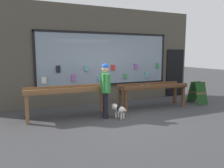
{
  "coord_description": "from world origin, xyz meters",
  "views": [
    {
      "loc": [
        -2.87,
        -5.6,
        1.91
      ],
      "look_at": [
        -0.15,
        0.61,
        0.97
      ],
      "focal_mm": 35.0,
      "sensor_mm": 36.0,
      "label": 1
    }
  ],
  "objects_px": {
    "display_table_left": "(68,93)",
    "display_table_right": "(153,88)",
    "person_browsing": "(105,87)",
    "small_dog": "(119,109)",
    "sandwich_board_sign": "(197,93)"
  },
  "relations": [
    {
      "from": "person_browsing",
      "to": "display_table_right",
      "type": "bearing_deg",
      "value": -65.67
    },
    {
      "from": "person_browsing",
      "to": "sandwich_board_sign",
      "type": "bearing_deg",
      "value": -74.57
    },
    {
      "from": "display_table_right",
      "to": "small_dog",
      "type": "bearing_deg",
      "value": -157.41
    },
    {
      "from": "display_table_left",
      "to": "display_table_right",
      "type": "bearing_deg",
      "value": 0.06
    },
    {
      "from": "display_table_right",
      "to": "small_dog",
      "type": "distance_m",
      "value": 1.84
    },
    {
      "from": "small_dog",
      "to": "person_browsing",
      "type": "bearing_deg",
      "value": 38.68
    },
    {
      "from": "display_table_right",
      "to": "person_browsing",
      "type": "xyz_separation_m",
      "value": [
        -2.01,
        -0.5,
        0.26
      ]
    },
    {
      "from": "display_table_right",
      "to": "small_dog",
      "type": "relative_size",
      "value": 4.79
    },
    {
      "from": "display_table_left",
      "to": "sandwich_board_sign",
      "type": "xyz_separation_m",
      "value": [
        4.98,
        -0.15,
        -0.32
      ]
    },
    {
      "from": "display_table_left",
      "to": "person_browsing",
      "type": "relative_size",
      "value": 1.55
    },
    {
      "from": "display_table_left",
      "to": "small_dog",
      "type": "xyz_separation_m",
      "value": [
        1.37,
        -0.68,
        -0.48
      ]
    },
    {
      "from": "small_dog",
      "to": "sandwich_board_sign",
      "type": "height_order",
      "value": "sandwich_board_sign"
    },
    {
      "from": "small_dog",
      "to": "sandwich_board_sign",
      "type": "bearing_deg",
      "value": -104.31
    },
    {
      "from": "small_dog",
      "to": "sandwich_board_sign",
      "type": "xyz_separation_m",
      "value": [
        3.61,
        0.54,
        0.15
      ]
    },
    {
      "from": "person_browsing",
      "to": "sandwich_board_sign",
      "type": "height_order",
      "value": "person_browsing"
    }
  ]
}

